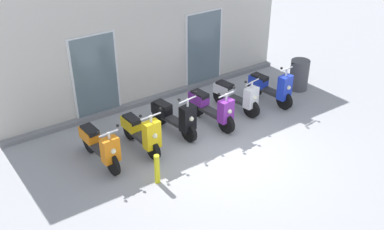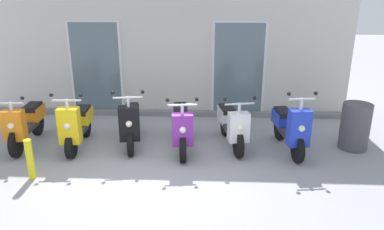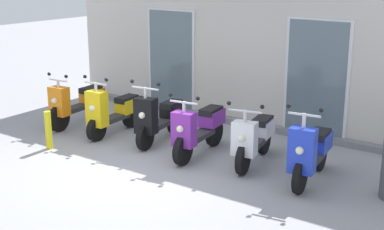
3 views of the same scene
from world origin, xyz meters
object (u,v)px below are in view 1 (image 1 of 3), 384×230
object	(u,v)px
scooter_purple	(212,108)
trash_bin	(299,75)
scooter_blue	(271,87)
scooter_yellow	(142,132)
scooter_white	(236,96)
scooter_orange	(100,145)
scooter_black	(175,117)
curb_bollard	(157,169)

from	to	relation	value
scooter_purple	trash_bin	size ratio (longest dim) A/B	1.81
scooter_blue	scooter_yellow	bearing A→B (deg)	-179.89
scooter_blue	trash_bin	bearing A→B (deg)	8.04
trash_bin	scooter_yellow	bearing A→B (deg)	-177.98
scooter_yellow	trash_bin	bearing A→B (deg)	2.02
scooter_yellow	scooter_white	xyz separation A→B (m)	(3.06, 0.21, -0.01)
scooter_orange	scooter_black	world-z (taller)	scooter_black
curb_bollard	trash_bin	xyz separation A→B (m)	(5.82, 1.50, 0.11)
scooter_orange	curb_bollard	size ratio (longest dim) A/B	2.36
scooter_blue	scooter_purple	bearing A→B (deg)	-179.93
scooter_yellow	trash_bin	xyz separation A→B (m)	(5.47, 0.19, -0.01)
scooter_yellow	scooter_purple	size ratio (longest dim) A/B	0.91
scooter_white	trash_bin	world-z (taller)	scooter_white
scooter_white	scooter_blue	distance (m)	1.12
curb_bollard	trash_bin	distance (m)	6.01
scooter_yellow	scooter_black	size ratio (longest dim) A/B	0.94
scooter_orange	scooter_yellow	bearing A→B (deg)	-1.84
scooter_orange	curb_bollard	xyz separation A→B (m)	(0.70, -1.34, -0.14)
scooter_purple	scooter_black	bearing A→B (deg)	170.54
scooter_purple	curb_bollard	size ratio (longest dim) A/B	2.38
scooter_yellow	scooter_white	world-z (taller)	scooter_yellow
scooter_blue	scooter_white	bearing A→B (deg)	169.71
scooter_yellow	scooter_white	distance (m)	3.06
scooter_orange	scooter_purple	world-z (taller)	scooter_purple
scooter_black	trash_bin	world-z (taller)	scooter_black
curb_bollard	trash_bin	bearing A→B (deg)	14.47
scooter_black	scooter_blue	distance (m)	3.13
scooter_black	scooter_blue	world-z (taller)	scooter_blue
curb_bollard	scooter_black	bearing A→B (deg)	46.85
scooter_blue	curb_bollard	size ratio (longest dim) A/B	2.25
scooter_black	trash_bin	bearing A→B (deg)	0.22
scooter_purple	scooter_blue	distance (m)	2.10
scooter_yellow	scooter_black	world-z (taller)	scooter_black
scooter_orange	scooter_white	size ratio (longest dim) A/B	1.04
scooter_white	curb_bollard	size ratio (longest dim) A/B	2.27
scooter_purple	scooter_yellow	bearing A→B (deg)	-179.84
scooter_orange	scooter_purple	bearing A→B (deg)	-0.51
scooter_black	scooter_yellow	bearing A→B (deg)	-170.36
scooter_purple	trash_bin	distance (m)	3.41
scooter_white	trash_bin	xyz separation A→B (m)	(2.41, -0.02, 0.00)
scooter_white	scooter_black	bearing A→B (deg)	-179.09
scooter_blue	scooter_orange	bearing A→B (deg)	179.72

